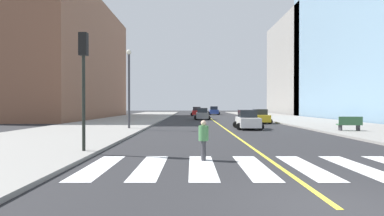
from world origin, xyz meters
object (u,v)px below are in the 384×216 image
object	(u,v)px
car_gray_nearest	(201,114)
pedestrian_crossing	(203,138)
car_red_third	(196,112)
traffic_light_far_corner	(83,68)
park_bench	(348,124)
car_yellow_fourth	(259,117)
car_blue_fifth	(213,111)
car_white_second	(247,120)
street_lamp	(128,81)

from	to	relation	value
car_gray_nearest	pedestrian_crossing	world-z (taller)	car_gray_nearest
car_red_third	traffic_light_far_corner	xyz separation A→B (m)	(-5.79, -46.19, 2.92)
park_bench	car_gray_nearest	bearing A→B (deg)	33.19
park_bench	pedestrian_crossing	world-z (taller)	pedestrian_crossing
car_red_third	car_yellow_fourth	size ratio (longest dim) A/B	1.08
car_gray_nearest	car_blue_fifth	xyz separation A→B (m)	(3.48, 22.28, 0.08)
traffic_light_far_corner	park_bench	xyz separation A→B (m)	(17.21, 9.69, -3.09)
car_white_second	park_bench	bearing A→B (deg)	156.91
car_red_third	car_blue_fifth	xyz separation A→B (m)	(4.01, 5.79, 0.04)
traffic_light_far_corner	pedestrian_crossing	world-z (taller)	traffic_light_far_corner
car_gray_nearest	park_bench	world-z (taller)	car_gray_nearest
car_blue_fifth	pedestrian_crossing	bearing A→B (deg)	85.84
car_white_second	street_lamp	size ratio (longest dim) A/B	0.57
car_blue_fifth	car_gray_nearest	bearing A→B (deg)	81.85
car_gray_nearest	traffic_light_far_corner	size ratio (longest dim) A/B	0.76
car_white_second	car_yellow_fourth	xyz separation A→B (m)	(3.15, 8.13, -0.02)
car_white_second	car_red_third	distance (m)	33.31
car_red_third	car_white_second	bearing A→B (deg)	-80.87
car_blue_fifth	street_lamp	xyz separation A→B (m)	(-10.55, -39.79, 3.35)
car_yellow_fourth	car_red_third	bearing A→B (deg)	-71.05
car_white_second	car_yellow_fourth	bearing A→B (deg)	-109.24
car_white_second	car_blue_fifth	size ratio (longest dim) A/B	0.91
car_yellow_fourth	pedestrian_crossing	world-z (taller)	car_yellow_fourth
car_blue_fifth	park_bench	size ratio (longest dim) A/B	2.35
car_red_third	car_yellow_fourth	bearing A→B (deg)	-71.74
car_gray_nearest	traffic_light_far_corner	world-z (taller)	traffic_light_far_corner
car_gray_nearest	park_bench	distance (m)	22.78
car_yellow_fourth	car_gray_nearest	bearing A→B (deg)	-48.81
pedestrian_crossing	traffic_light_far_corner	bearing A→B (deg)	-107.64
car_yellow_fourth	pedestrian_crossing	distance (m)	24.00
car_white_second	pedestrian_crossing	world-z (taller)	car_white_second
car_yellow_fourth	car_blue_fifth	distance (m)	30.89
car_gray_nearest	car_white_second	xyz separation A→B (m)	(3.53, -16.57, -0.01)
street_lamp	car_white_second	bearing A→B (deg)	5.05
car_gray_nearest	car_white_second	size ratio (longest dim) A/B	1.00
car_red_third	park_bench	distance (m)	38.25
traffic_light_far_corner	park_bench	size ratio (longest dim) A/B	2.82
car_blue_fifth	car_red_third	bearing A→B (deg)	56.05
car_white_second	pedestrian_crossing	bearing A→B (deg)	74.38
car_white_second	car_gray_nearest	bearing A→B (deg)	-76.04
car_white_second	car_blue_fifth	world-z (taller)	car_blue_fifth
car_gray_nearest	park_bench	bearing A→B (deg)	-60.33
car_blue_fifth	park_bench	bearing A→B (deg)	100.67
car_red_third	pedestrian_crossing	xyz separation A→B (m)	(-0.56, -47.64, 0.00)
street_lamp	car_blue_fifth	bearing A→B (deg)	75.15
car_gray_nearest	car_white_second	world-z (taller)	car_gray_nearest
park_bench	car_blue_fifth	bearing A→B (deg)	14.56
street_lamp	pedestrian_crossing	bearing A→B (deg)	-66.33
car_gray_nearest	pedestrian_crossing	xyz separation A→B (m)	(-1.09, -31.15, 0.04)
car_red_third	park_bench	world-z (taller)	car_red_third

